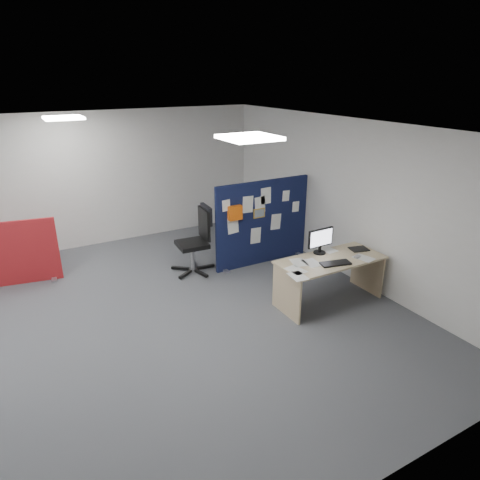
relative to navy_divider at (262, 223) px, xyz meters
name	(u,v)px	position (x,y,z in m)	size (l,w,h in m)	color
floor	(82,340)	(-3.46, -1.00, -0.80)	(9.00, 9.00, 0.00)	#4D4F54
ceiling	(50,136)	(-3.46, -1.00, 1.90)	(9.00, 7.00, 0.02)	white
wall_back	(38,187)	(-3.46, 2.50, 0.55)	(9.00, 0.02, 2.70)	silver
wall_front	(166,453)	(-3.46, -4.50, 0.55)	(9.00, 0.02, 2.70)	silver
wall_right	(345,199)	(1.04, -1.00, 0.55)	(0.02, 7.00, 2.70)	silver
ceiling_lights	(71,131)	(-3.12, -0.34, 1.87)	(4.10, 4.10, 0.04)	white
navy_divider	(262,223)	(0.00, 0.00, 0.00)	(1.92, 0.30, 1.58)	#0E1634
main_desk	(328,268)	(0.12, -1.75, -0.24)	(1.66, 0.74, 0.73)	tan
monitor_main	(320,240)	(0.11, -1.53, 0.16)	(0.46, 0.19, 0.40)	black
keyboard	(335,263)	(0.05, -1.97, -0.05)	(0.45, 0.18, 0.03)	black
mouse	(357,257)	(0.50, -1.95, -0.05)	(0.10, 0.06, 0.03)	#AAA9AF
paper_tray	(359,249)	(0.76, -1.72, -0.06)	(0.28, 0.22, 0.01)	black
red_divider	(11,255)	(-4.12, 1.27, -0.25)	(1.48, 0.30, 1.12)	maroon
office_chair	(198,236)	(-1.17, 0.25, -0.12)	(0.77, 0.79, 1.19)	black
desk_papers	(317,263)	(-0.16, -1.80, -0.07)	(1.51, 0.87, 0.00)	white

